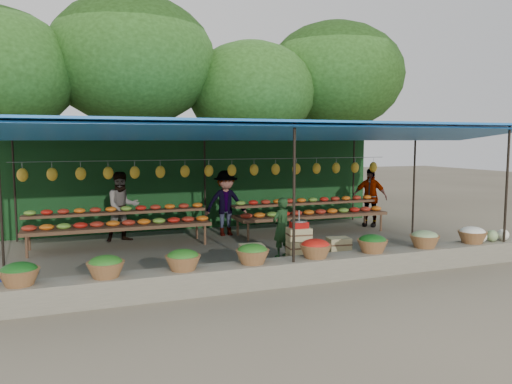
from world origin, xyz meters
name	(u,v)px	position (x,y,z in m)	size (l,w,h in m)	color
ground	(239,250)	(0.00, 0.00, 0.00)	(60.00, 60.00, 0.00)	brown
stone_curb	(290,271)	(0.00, -2.75, 0.20)	(10.60, 0.55, 0.40)	#666352
stall_canopy	(238,132)	(0.00, 0.06, 2.68)	(10.80, 6.60, 2.82)	black
produce_baskets	(285,251)	(-0.10, -2.75, 0.56)	(8.98, 0.58, 0.34)	brown
netting_backdrop	(203,184)	(0.00, 3.15, 1.25)	(10.60, 0.06, 2.50)	#1A4B22
tree_row	(193,74)	(0.50, 6.09, 4.70)	(16.51, 5.50, 7.12)	#382514
fruit_table_left	(119,221)	(-2.49, 1.35, 0.61)	(4.21, 0.95, 0.93)	#4C311E
fruit_table_right	(311,211)	(2.51, 1.35, 0.61)	(4.21, 0.95, 0.93)	#4C311E
crate_counter	(298,251)	(0.62, -1.77, 0.31)	(2.39, 0.40, 0.77)	tan
weighing_scale	(299,224)	(0.65, -1.77, 0.85)	(0.33, 0.33, 0.35)	#AD110D
vendor_seated	(281,227)	(0.64, -0.93, 0.64)	(0.47, 0.31, 1.28)	#1C3D1C
customer_left	(122,207)	(-2.34, 2.01, 0.86)	(0.84, 0.65, 1.73)	slate
customer_mid	(226,203)	(0.28, 1.85, 0.86)	(1.11, 0.64, 1.71)	slate
customer_right	(370,197)	(4.61, 1.71, 0.85)	(1.00, 0.41, 1.70)	slate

